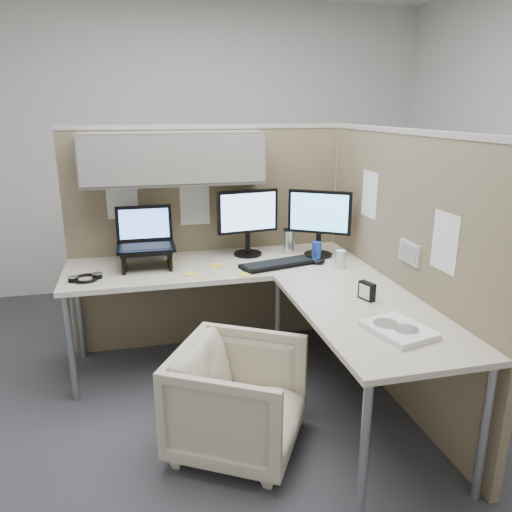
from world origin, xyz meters
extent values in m
plane|color=#333337|center=(0.00, 0.00, 0.00)|extent=(4.50, 4.50, 0.00)
cube|color=#807154|center=(-0.10, 0.90, 0.80)|extent=(2.00, 0.05, 1.60)
cube|color=#A8A399|center=(-0.10, 0.90, 1.61)|extent=(2.00, 0.06, 0.03)
cube|color=slate|center=(-0.35, 0.75, 1.42)|extent=(1.20, 0.34, 0.34)
cube|color=gray|center=(-0.35, 0.57, 1.42)|extent=(1.18, 0.01, 0.30)
plane|color=white|center=(-0.70, 0.87, 1.15)|extent=(0.26, 0.00, 0.26)
plane|color=white|center=(-0.20, 0.87, 1.08)|extent=(0.26, 0.00, 0.26)
cube|color=#807154|center=(0.90, -0.10, 0.80)|extent=(0.05, 2.00, 1.60)
cube|color=#A8A399|center=(0.90, -0.10, 1.61)|extent=(0.06, 2.00, 0.03)
cube|color=#A8A399|center=(0.90, 0.90, 0.80)|extent=(0.06, 0.06, 1.60)
cube|color=silver|center=(0.87, -0.25, 0.96)|extent=(0.02, 0.20, 0.12)
cube|color=gray|center=(0.86, -0.25, 0.96)|extent=(0.00, 0.16, 0.09)
plane|color=white|center=(0.87, 0.30, 1.20)|extent=(0.00, 0.26, 0.26)
plane|color=white|center=(0.87, -0.55, 1.10)|extent=(0.00, 0.26, 0.26)
cube|color=beige|center=(-0.10, 0.54, 0.71)|extent=(2.00, 0.68, 0.03)
cube|color=beige|center=(0.54, -0.45, 0.71)|extent=(0.68, 1.30, 0.03)
cube|color=white|center=(-0.10, 0.20, 0.71)|extent=(2.00, 0.02, 0.03)
cylinder|color=gray|center=(-1.05, 0.25, 0.35)|extent=(0.04, 0.04, 0.70)
cylinder|color=gray|center=(-1.05, 0.83, 0.35)|extent=(0.04, 0.04, 0.70)
cylinder|color=gray|center=(0.25, -1.05, 0.35)|extent=(0.04, 0.04, 0.70)
cylinder|color=gray|center=(0.83, -1.05, 0.35)|extent=(0.04, 0.04, 0.70)
cylinder|color=gray|center=(0.25, 0.25, 0.35)|extent=(0.04, 0.04, 0.70)
imported|color=beige|center=(-0.16, -0.43, 0.32)|extent=(0.81, 0.82, 0.63)
cylinder|color=black|center=(0.15, 0.68, 0.74)|extent=(0.20, 0.20, 0.02)
cylinder|color=black|center=(0.15, 0.68, 0.82)|extent=(0.04, 0.04, 0.15)
cube|color=black|center=(0.15, 0.68, 1.05)|extent=(0.44, 0.10, 0.30)
cube|color=#8EBBF5|center=(0.15, 0.66, 1.05)|extent=(0.40, 0.06, 0.26)
cylinder|color=black|center=(0.63, 0.55, 0.74)|extent=(0.20, 0.20, 0.02)
cylinder|color=black|center=(0.63, 0.55, 0.82)|extent=(0.04, 0.04, 0.15)
cube|color=black|center=(0.63, 0.55, 1.05)|extent=(0.39, 0.26, 0.30)
cube|color=#55A8E7|center=(0.62, 0.53, 1.05)|extent=(0.34, 0.22, 0.26)
cube|color=black|center=(-0.57, 0.54, 0.85)|extent=(0.33, 0.26, 0.02)
cube|color=black|center=(-0.71, 0.54, 0.80)|extent=(0.02, 0.24, 0.13)
cube|color=black|center=(-0.42, 0.54, 0.80)|extent=(0.02, 0.24, 0.13)
cube|color=black|center=(-0.57, 0.54, 0.87)|extent=(0.37, 0.26, 0.02)
cube|color=black|center=(-0.57, 0.70, 1.00)|extent=(0.37, 0.06, 0.24)
cube|color=#598CF2|center=(-0.57, 0.69, 1.00)|extent=(0.32, 0.04, 0.19)
cube|color=black|center=(0.28, 0.38, 0.74)|extent=(0.53, 0.28, 0.02)
ellipsoid|color=black|center=(0.57, 0.36, 0.75)|extent=(0.11, 0.09, 0.03)
cylinder|color=silver|center=(0.45, 0.66, 0.81)|extent=(0.08, 0.08, 0.17)
cylinder|color=black|center=(0.45, 0.66, 0.90)|extent=(0.08, 0.08, 0.01)
cylinder|color=silver|center=(0.67, 0.24, 0.79)|extent=(0.07, 0.07, 0.12)
cylinder|color=#1E3FA5|center=(0.59, 0.48, 0.79)|extent=(0.07, 0.07, 0.12)
cube|color=yellow|center=(-0.12, 0.48, 0.73)|extent=(0.08, 0.08, 0.01)
cube|color=yellow|center=(-0.41, 0.62, 0.73)|extent=(0.10, 0.10, 0.01)
cube|color=yellow|center=(-0.31, 0.34, 0.73)|extent=(0.08, 0.08, 0.01)
cube|color=yellow|center=(0.03, 0.25, 0.73)|extent=(0.10, 0.10, 0.01)
torus|color=black|center=(-0.94, 0.39, 0.74)|extent=(0.19, 0.19, 0.02)
cylinder|color=black|center=(-1.01, 0.37, 0.75)|extent=(0.06, 0.06, 0.03)
cylinder|color=black|center=(-0.87, 0.40, 0.75)|extent=(0.06, 0.06, 0.03)
cube|color=white|center=(0.55, -0.74, 0.74)|extent=(0.30, 0.35, 0.03)
cylinder|color=silver|center=(0.57, -0.77, 0.76)|extent=(0.12, 0.12, 0.00)
cylinder|color=silver|center=(0.51, -0.69, 0.76)|extent=(0.12, 0.12, 0.00)
cube|color=black|center=(0.59, -0.32, 0.78)|extent=(0.07, 0.11, 0.10)
cube|color=white|center=(0.57, -0.32, 0.78)|extent=(0.03, 0.07, 0.08)
camera|label=1|loc=(-0.61, -2.66, 1.74)|focal=35.00mm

